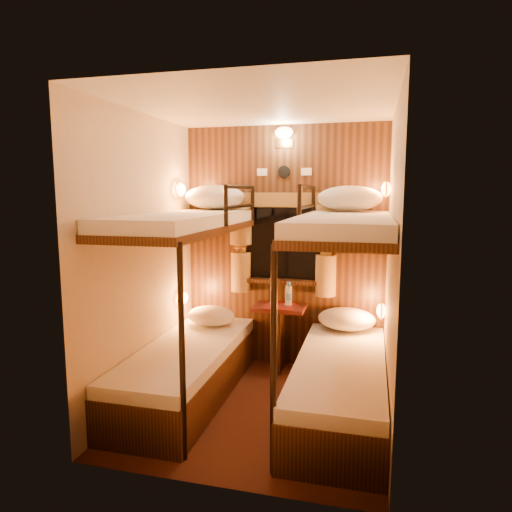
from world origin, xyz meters
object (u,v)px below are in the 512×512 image
(bunk_left, at_px, (187,333))
(bottle_left, at_px, (274,295))
(bottle_right, at_px, (289,295))
(bunk_right, at_px, (341,346))
(table, at_px, (279,329))

(bunk_left, relative_size, bottle_left, 8.76)
(bunk_left, bearing_deg, bottle_right, 48.26)
(bunk_right, xyz_separation_m, table, (-0.65, 0.78, -0.14))
(bunk_left, distance_m, table, 1.02)
(table, relative_size, bottle_left, 3.02)
(table, distance_m, bottle_left, 0.34)
(bottle_left, bearing_deg, table, -39.51)
(bunk_left, relative_size, bottle_right, 8.19)
(bunk_left, xyz_separation_m, bottle_right, (0.73, 0.82, 0.19))
(bunk_left, relative_size, bunk_right, 1.00)
(bunk_left, xyz_separation_m, bottle_left, (0.57, 0.84, 0.18))
(table, xyz_separation_m, bottle_left, (-0.07, 0.06, 0.33))
(table, distance_m, bottle_right, 0.35)
(bottle_left, relative_size, bottle_right, 0.94)
(bunk_right, height_order, table, bunk_right)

